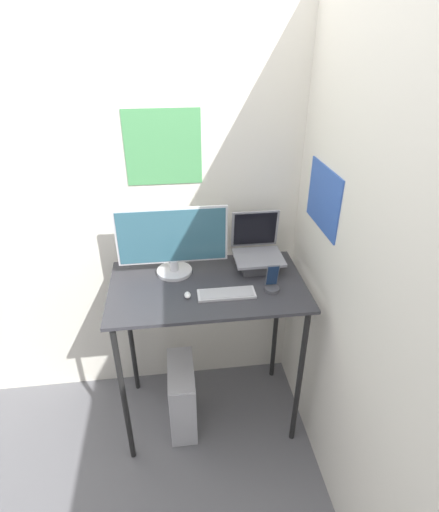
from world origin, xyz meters
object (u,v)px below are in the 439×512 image
mouse (187,295)px  computer_tower (182,396)px  monitor (173,243)px  laptop (258,255)px  keyboard (227,294)px  cell_phone (272,284)px

mouse → computer_tower: (-0.06, 0.05, -0.82)m
monitor → mouse: 0.33m
monitor → laptop: bearing=0.5°
mouse → computer_tower: size_ratio=0.12×
keyboard → monitor: bearing=135.4°
monitor → computer_tower: size_ratio=1.32×
computer_tower → cell_phone: bearing=-4.4°
monitor → computer_tower: 1.03m
laptop → keyboard: bearing=-129.6°
keyboard → mouse: 0.21m
laptop → keyboard: size_ratio=1.03×
laptop → computer_tower: bearing=-156.4°
mouse → laptop: bearing=31.2°
cell_phone → computer_tower: size_ratio=0.34×
mouse → keyboard: bearing=-2.3°
mouse → computer_tower: mouse is taller
monitor → computer_tower: (-0.00, -0.21, -1.01)m
keyboard → mouse: (-0.21, 0.01, 0.00)m
cell_phone → computer_tower: cell_phone is taller
laptop → mouse: laptop is taller
laptop → mouse: size_ratio=5.78×
mouse → cell_phone: (0.47, 0.01, 0.03)m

